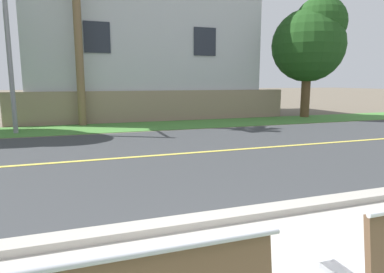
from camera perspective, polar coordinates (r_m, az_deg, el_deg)
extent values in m
plane|color=#665B4C|center=(9.74, -10.67, -1.60)|extent=(140.00, 140.00, 0.00)
cube|color=#ADA89E|center=(4.43, 0.71, -14.23)|extent=(44.00, 0.30, 0.11)
cube|color=#383A3D|center=(8.29, -9.11, -3.46)|extent=(52.00, 8.00, 0.01)
cube|color=#E0CC4C|center=(8.28, -9.11, -3.42)|extent=(48.00, 0.14, 0.01)
cube|color=#478438|center=(13.71, -13.22, 1.50)|extent=(48.00, 2.80, 0.02)
cylinder|color=#9EA0A8|center=(1.75, -11.56, -19.38)|extent=(1.74, 0.04, 0.04)
cube|color=black|center=(3.86, 28.82, -19.55)|extent=(0.09, 0.24, 0.07)
cylinder|color=gray|center=(13.35, -28.84, 14.58)|extent=(0.16, 0.16, 6.60)
cylinder|color=brown|center=(18.21, 18.72, 6.67)|extent=(0.45, 0.45, 2.24)
sphere|color=#1E4719|center=(18.29, 19.14, 14.42)|extent=(3.59, 3.59, 3.59)
sphere|color=#1E4719|center=(18.49, 21.02, 17.62)|extent=(2.51, 2.51, 2.51)
cylinder|color=brown|center=(14.88, -18.90, 17.83)|extent=(0.32, 0.32, 8.27)
cube|color=gray|center=(15.76, -5.66, 5.23)|extent=(13.00, 0.36, 1.40)
cube|color=#B7BCC1|center=(18.87, -8.72, 13.88)|extent=(10.96, 6.40, 6.68)
cube|color=#232833|center=(15.40, -15.86, 15.93)|extent=(1.10, 0.06, 1.30)
cube|color=#232833|center=(16.48, 2.21, 15.82)|extent=(1.10, 0.06, 1.30)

